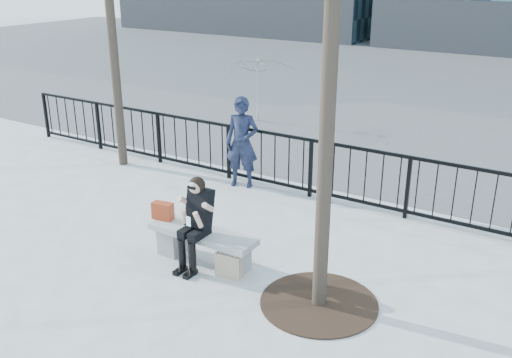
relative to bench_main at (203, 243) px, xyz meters
The scene contains 10 objects.
ground 0.30m from the bench_main, ahead, with size 120.00×120.00×0.00m, color #9D9D98.
street_surface 15.00m from the bench_main, 90.00° to the left, with size 60.00×23.00×0.01m, color #474747.
railing 3.01m from the bench_main, 90.00° to the left, with size 14.00×0.06×1.10m.
tree_grate 1.92m from the bench_main, ahead, with size 1.50×1.50×0.02m, color black.
bench_main is the anchor object (origin of this frame).
seated_woman 0.40m from the bench_main, 90.00° to the right, with size 0.50×0.64×1.34m.
handbag 0.80m from the bench_main, behind, with size 0.31×0.15×0.26m, color #A43214.
shopping_bag 0.59m from the bench_main, 15.60° to the right, with size 0.37×0.14×0.35m, color beige.
standing_man 3.08m from the bench_main, 112.37° to the left, with size 0.63×0.42×1.74m, color black.
vendor_umbrella 7.74m from the bench_main, 115.87° to the left, with size 1.89×1.93×1.73m, color yellow.
Camera 1 is at (4.49, -5.78, 4.08)m, focal length 40.00 mm.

